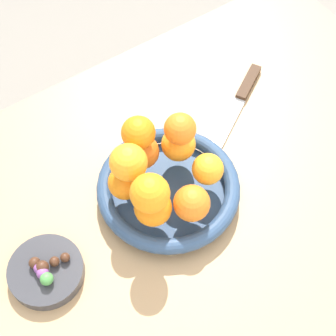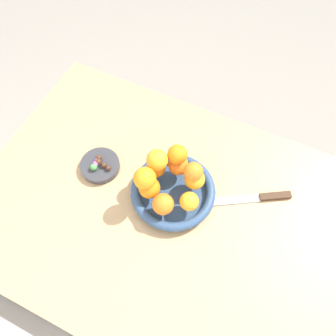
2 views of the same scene
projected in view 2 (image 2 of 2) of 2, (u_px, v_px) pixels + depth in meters
name	position (u px, v px, depth m)	size (l,w,h in m)	color
ground_plane	(167.00, 266.00, 1.57)	(6.00, 6.00, 0.00)	gray
dining_table	(166.00, 220.00, 1.00)	(1.10, 0.76, 0.74)	tan
fruit_bowl	(172.00, 191.00, 0.93)	(0.24, 0.24, 0.04)	navy
candy_dish	(100.00, 166.00, 0.98)	(0.12, 0.12, 0.02)	#333338
orange_0	(164.00, 205.00, 0.86)	(0.06, 0.06, 0.06)	orange
orange_1	(189.00, 201.00, 0.87)	(0.05, 0.05, 0.05)	orange
orange_2	(195.00, 179.00, 0.89)	(0.06, 0.06, 0.06)	orange
orange_3	(178.00, 165.00, 0.91)	(0.06, 0.06, 0.06)	orange
orange_4	(156.00, 168.00, 0.91)	(0.05, 0.05, 0.05)	orange
orange_5	(149.00, 188.00, 0.88)	(0.06, 0.06, 0.06)	orange
orange_6	(157.00, 160.00, 0.86)	(0.06, 0.06, 0.06)	orange
orange_7	(145.00, 178.00, 0.83)	(0.06, 0.06, 0.06)	orange
orange_8	(177.00, 154.00, 0.87)	(0.05, 0.05, 0.05)	orange
orange_9	(193.00, 172.00, 0.84)	(0.05, 0.05, 0.05)	orange
candy_ball_0	(99.00, 158.00, 0.97)	(0.02, 0.02, 0.02)	#472819
candy_ball_1	(104.00, 165.00, 0.96)	(0.02, 0.02, 0.02)	#472819
candy_ball_2	(96.00, 164.00, 0.96)	(0.02, 0.02, 0.02)	#8C4C99
candy_ball_3	(98.00, 162.00, 0.96)	(0.02, 0.02, 0.02)	#472819
candy_ball_4	(108.00, 168.00, 0.95)	(0.02, 0.02, 0.02)	#472819
candy_ball_5	(97.00, 161.00, 0.96)	(0.02, 0.02, 0.02)	#8C4C99
candy_ball_6	(94.00, 167.00, 0.95)	(0.02, 0.02, 0.02)	#4C9947
knife	(254.00, 198.00, 0.94)	(0.23, 0.15, 0.01)	#3F2819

